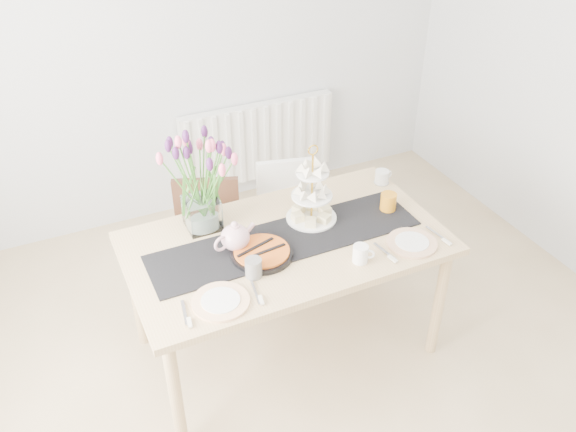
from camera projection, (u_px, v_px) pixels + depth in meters
name	position (u px, v px, depth m)	size (l,w,h in m)	color
room_shell	(354.00, 211.00, 2.31)	(4.50, 4.50, 4.50)	tan
radiator	(258.00, 141.00, 4.60)	(1.20, 0.08, 0.60)	white
dining_table	(286.00, 252.00, 3.12)	(1.60, 0.90, 0.75)	tan
chair_brown	(208.00, 236.00, 3.62)	(0.50, 0.50, 0.78)	#392114
chair_white	(289.00, 213.00, 3.84)	(0.47, 0.47, 0.76)	white
table_runner	(286.00, 240.00, 3.07)	(1.40, 0.35, 0.01)	black
tulip_vase	(198.00, 170.00, 2.98)	(0.62, 0.62, 0.53)	silver
cake_stand	(312.00, 202.00, 3.16)	(0.27, 0.27, 0.39)	gold
teapot	(235.00, 237.00, 2.98)	(0.23, 0.19, 0.15)	silver
cream_jug	(382.00, 177.00, 3.51)	(0.08, 0.08, 0.08)	silver
tart_tin	(262.00, 253.00, 2.96)	(0.31, 0.31, 0.04)	black
mug_grey	(254.00, 268.00, 2.82)	(0.08, 0.08, 0.09)	slate
mug_white	(360.00, 254.00, 2.91)	(0.08, 0.08, 0.09)	white
mug_orange	(388.00, 202.00, 3.27)	(0.09, 0.09, 0.10)	orange
plate_left	(221.00, 302.00, 2.69)	(0.26, 0.26, 0.01)	white
plate_right	(412.00, 243.00, 3.05)	(0.25, 0.25, 0.01)	silver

